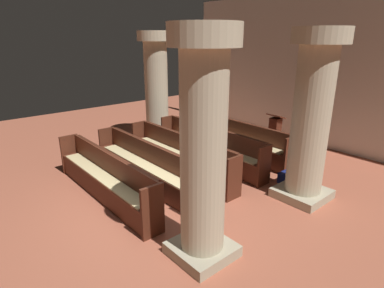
{
  "coord_description": "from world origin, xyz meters",
  "views": [
    {
      "loc": [
        4.83,
        -3.07,
        3.23
      ],
      "look_at": [
        -0.71,
        1.7,
        0.75
      ],
      "focal_mm": 29.62,
      "sensor_mm": 36.0,
      "label": 1
    }
  ],
  "objects_px": {
    "pew_row_1": "(209,145)",
    "pew_row_3": "(145,163)",
    "pillar_aisle_side": "(311,116)",
    "lectern": "(275,134)",
    "pew_row_2": "(180,153)",
    "pew_row_4": "(104,175)",
    "pillar_far_side": "(156,85)",
    "kneeler_box_navy": "(287,178)",
    "pew_row_0": "(234,137)",
    "hymn_book": "(196,138)",
    "pillar_aisle_rear": "(203,148)"
  },
  "relations": [
    {
      "from": "pew_row_1",
      "to": "pew_row_3",
      "type": "distance_m",
      "value": 2.0
    },
    {
      "from": "pillar_aisle_side",
      "to": "lectern",
      "type": "distance_m",
      "value": 3.36
    },
    {
      "from": "pew_row_2",
      "to": "pew_row_4",
      "type": "relative_size",
      "value": 1.0
    },
    {
      "from": "pillar_aisle_side",
      "to": "pew_row_3",
      "type": "bearing_deg",
      "value": -141.47
    },
    {
      "from": "pillar_far_side",
      "to": "pew_row_2",
      "type": "bearing_deg",
      "value": -24.2
    },
    {
      "from": "pew_row_3",
      "to": "kneeler_box_navy",
      "type": "xyz_separation_m",
      "value": [
        2.12,
        2.5,
        -0.38
      ]
    },
    {
      "from": "pew_row_0",
      "to": "hymn_book",
      "type": "bearing_deg",
      "value": -77.59
    },
    {
      "from": "pew_row_1",
      "to": "kneeler_box_navy",
      "type": "height_order",
      "value": "pew_row_1"
    },
    {
      "from": "pew_row_3",
      "to": "hymn_book",
      "type": "distance_m",
      "value": 1.34
    },
    {
      "from": "pew_row_1",
      "to": "pew_row_4",
      "type": "xyz_separation_m",
      "value": [
        0.0,
        -3.01,
        0.0
      ]
    },
    {
      "from": "pew_row_0",
      "to": "pillar_aisle_rear",
      "type": "distance_m",
      "value": 4.77
    },
    {
      "from": "lectern",
      "to": "kneeler_box_navy",
      "type": "relative_size",
      "value": 3.24
    },
    {
      "from": "pew_row_3",
      "to": "kneeler_box_navy",
      "type": "bearing_deg",
      "value": 49.79
    },
    {
      "from": "pew_row_0",
      "to": "kneeler_box_navy",
      "type": "distance_m",
      "value": 2.21
    },
    {
      "from": "pillar_far_side",
      "to": "kneeler_box_navy",
      "type": "xyz_separation_m",
      "value": [
        4.76,
        0.31,
        -1.65
      ]
    },
    {
      "from": "pew_row_3",
      "to": "pillar_far_side",
      "type": "height_order",
      "value": "pillar_far_side"
    },
    {
      "from": "lectern",
      "to": "hymn_book",
      "type": "relative_size",
      "value": 5.75
    },
    {
      "from": "pew_row_3",
      "to": "pillar_aisle_side",
      "type": "relative_size",
      "value": 1.08
    },
    {
      "from": "pew_row_2",
      "to": "hymn_book",
      "type": "xyz_separation_m",
      "value": [
        0.4,
        0.19,
        0.45
      ]
    },
    {
      "from": "pew_row_0",
      "to": "pillar_far_side",
      "type": "relative_size",
      "value": 1.08
    },
    {
      "from": "pew_row_1",
      "to": "pillar_aisle_side",
      "type": "height_order",
      "value": "pillar_aisle_side"
    },
    {
      "from": "pillar_aisle_side",
      "to": "lectern",
      "type": "bearing_deg",
      "value": 136.31
    },
    {
      "from": "pillar_aisle_side",
      "to": "pillar_aisle_rear",
      "type": "relative_size",
      "value": 1.0
    },
    {
      "from": "lectern",
      "to": "pew_row_3",
      "type": "bearing_deg",
      "value": -96.17
    },
    {
      "from": "pew_row_1",
      "to": "hymn_book",
      "type": "relative_size",
      "value": 19.58
    },
    {
      "from": "pew_row_0",
      "to": "pew_row_1",
      "type": "height_order",
      "value": "same"
    },
    {
      "from": "kneeler_box_navy",
      "to": "pillar_aisle_rear",
      "type": "bearing_deg",
      "value": -79.7
    },
    {
      "from": "lectern",
      "to": "hymn_book",
      "type": "xyz_separation_m",
      "value": [
        -0.06,
        -3.09,
        0.51
      ]
    },
    {
      "from": "pew_row_3",
      "to": "pillar_far_side",
      "type": "relative_size",
      "value": 1.08
    },
    {
      "from": "pillar_aisle_side",
      "to": "kneeler_box_navy",
      "type": "height_order",
      "value": "pillar_aisle_side"
    },
    {
      "from": "pew_row_2",
      "to": "pew_row_0",
      "type": "bearing_deg",
      "value": 90.0
    },
    {
      "from": "pew_row_3",
      "to": "pew_row_4",
      "type": "xyz_separation_m",
      "value": [
        0.0,
        -1.0,
        0.0
      ]
    },
    {
      "from": "pillar_aisle_rear",
      "to": "lectern",
      "type": "bearing_deg",
      "value": 114.09
    },
    {
      "from": "pillar_aisle_rear",
      "to": "kneeler_box_navy",
      "type": "relative_size",
      "value": 10.19
    },
    {
      "from": "pillar_far_side",
      "to": "pillar_aisle_side",
      "type": "bearing_deg",
      "value": -0.46
    },
    {
      "from": "pew_row_1",
      "to": "lectern",
      "type": "bearing_deg",
      "value": 78.53
    },
    {
      "from": "pew_row_3",
      "to": "pillar_aisle_rear",
      "type": "xyz_separation_m",
      "value": [
        2.7,
        -0.72,
        1.27
      ]
    },
    {
      "from": "pillar_aisle_side",
      "to": "kneeler_box_navy",
      "type": "xyz_separation_m",
      "value": [
        -0.58,
        0.35,
        -1.65
      ]
    },
    {
      "from": "pew_row_1",
      "to": "hymn_book",
      "type": "distance_m",
      "value": 1.01
    },
    {
      "from": "pew_row_1",
      "to": "lectern",
      "type": "height_order",
      "value": "lectern"
    },
    {
      "from": "pillar_aisle_side",
      "to": "hymn_book",
      "type": "height_order",
      "value": "pillar_aisle_side"
    },
    {
      "from": "lectern",
      "to": "hymn_book",
      "type": "distance_m",
      "value": 3.14
    },
    {
      "from": "pillar_far_side",
      "to": "hymn_book",
      "type": "distance_m",
      "value": 3.31
    },
    {
      "from": "pew_row_0",
      "to": "pillar_aisle_rear",
      "type": "height_order",
      "value": "pillar_aisle_rear"
    },
    {
      "from": "hymn_book",
      "to": "lectern",
      "type": "bearing_deg",
      "value": 88.81
    },
    {
      "from": "pew_row_3",
      "to": "pillar_far_side",
      "type": "distance_m",
      "value": 3.67
    },
    {
      "from": "pew_row_0",
      "to": "pillar_aisle_side",
      "type": "xyz_separation_m",
      "value": [
        2.7,
        -0.86,
        1.27
      ]
    },
    {
      "from": "pillar_aisle_rear",
      "to": "kneeler_box_navy",
      "type": "xyz_separation_m",
      "value": [
        -0.58,
        3.22,
        -1.65
      ]
    },
    {
      "from": "kneeler_box_navy",
      "to": "hymn_book",
      "type": "bearing_deg",
      "value": -142.66
    },
    {
      "from": "pew_row_0",
      "to": "pew_row_2",
      "type": "xyz_separation_m",
      "value": [
        0.0,
        -2.0,
        0.0
      ]
    }
  ]
}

